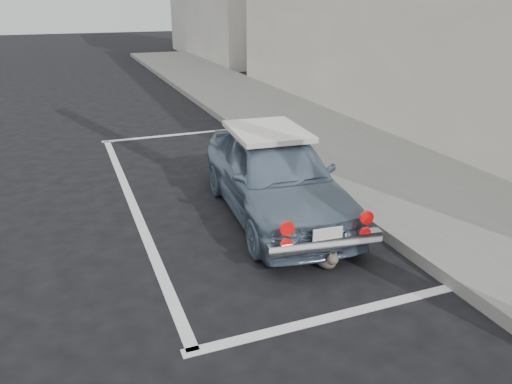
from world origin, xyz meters
TOP-DOWN VIEW (x-y plane):
  - ground at (0.00, 0.00)m, footprint 80.00×80.00m
  - sidewalk at (3.20, 2.00)m, footprint 2.80×40.00m
  - pline_rear at (0.50, -0.50)m, footprint 3.00×0.12m
  - pline_front at (0.50, 6.50)m, footprint 3.00×0.12m
  - pline_side at (-0.90, 3.00)m, footprint 0.12×7.00m
  - retro_coupe at (0.87, 1.87)m, footprint 1.62×3.49m
  - cat at (0.83, 0.34)m, footprint 0.22×0.48m

SIDE VIEW (x-z plane):
  - ground at x=0.00m, z-range 0.00..0.00m
  - pline_rear at x=0.50m, z-range 0.00..0.01m
  - pline_front at x=0.50m, z-range 0.00..0.01m
  - pline_side at x=-0.90m, z-range 0.00..0.01m
  - sidewalk at x=3.20m, z-range 0.00..0.15m
  - cat at x=0.83m, z-range -0.01..0.24m
  - retro_coupe at x=0.87m, z-range 0.01..1.16m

